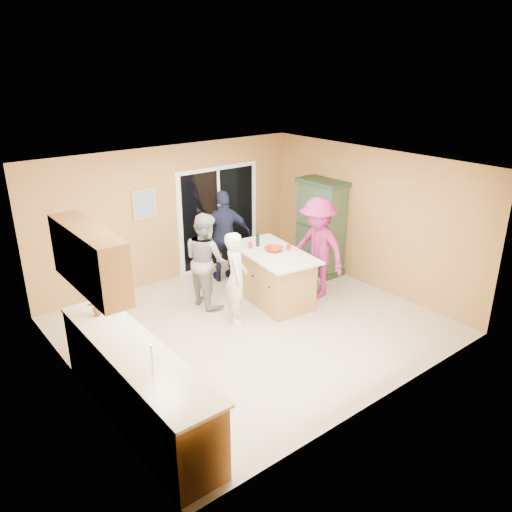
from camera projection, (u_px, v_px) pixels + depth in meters
floor at (253, 326)px, 8.12m from camera, size 5.50×5.50×0.00m
ceiling at (252, 167)px, 7.17m from camera, size 5.50×5.00×0.10m
wall_back at (171, 214)px, 9.47m from camera, size 5.50×0.10×2.60m
wall_front at (384, 310)px, 5.82m from camera, size 5.50×0.10×2.60m
wall_left at (74, 301)px, 6.06m from camera, size 0.10×5.00×2.60m
wall_right at (369, 218)px, 9.24m from camera, size 0.10×5.00×2.60m
left_cabinet_run at (142, 390)px, 5.77m from camera, size 0.65×3.05×1.24m
upper_cabinets at (89, 258)px, 5.80m from camera, size 0.35×1.60×0.75m
sliding_door at (219, 218)px, 10.14m from camera, size 1.90×0.07×2.10m
framed_picture at (144, 204)px, 9.03m from camera, size 0.46×0.04×0.56m
kitchen_island at (272, 277)px, 8.87m from camera, size 1.18×1.86×0.92m
green_hutch at (321, 228)px, 9.94m from camera, size 0.54×1.03×1.89m
woman_white at (236, 277)px, 8.03m from camera, size 0.61×0.67×1.53m
woman_grey at (206, 260)px, 8.57m from camera, size 0.65×0.82×1.66m
woman_navy at (224, 236)px, 9.54m from camera, size 1.13×0.75×1.78m
woman_magenta at (317, 248)px, 8.87m from camera, size 0.74×1.21×1.83m
serving_bowl at (274, 249)px, 8.70m from camera, size 0.38×0.38×0.07m
tulip_vase at (96, 302)px, 6.38m from camera, size 0.24×0.19×0.39m
tumbler_near at (289, 247)px, 8.74m from camera, size 0.08×0.08×0.10m
tumbler_far at (251, 245)px, 8.84m from camera, size 0.09×0.09×0.10m
wine_bottle at (258, 240)px, 8.91m from camera, size 0.07×0.07×0.29m
white_plate at (282, 264)px, 8.15m from camera, size 0.23×0.23×0.01m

